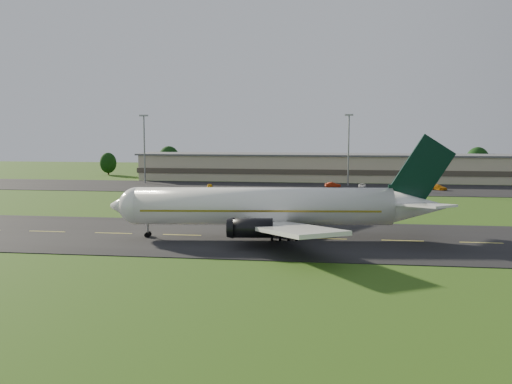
# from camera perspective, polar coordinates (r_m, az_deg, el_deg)

# --- Properties ---
(ground) EXTENTS (360.00, 360.00, 0.00)m
(ground) POSITION_cam_1_polar(r_m,az_deg,el_deg) (85.32, 7.06, -4.72)
(ground) COLOR #254411
(ground) RESTS_ON ground
(taxiway) EXTENTS (220.00, 30.00, 0.10)m
(taxiway) POSITION_cam_1_polar(r_m,az_deg,el_deg) (85.31, 7.06, -4.69)
(taxiway) COLOR black
(taxiway) RESTS_ON ground
(apron) EXTENTS (260.00, 30.00, 0.10)m
(apron) POSITION_cam_1_polar(r_m,az_deg,el_deg) (156.58, 7.41, 0.36)
(apron) COLOR black
(apron) RESTS_ON ground
(airliner) EXTENTS (51.22, 41.91, 15.57)m
(airliner) POSITION_cam_1_polar(r_m,az_deg,el_deg) (85.16, 1.36, -1.51)
(airliner) COLOR white
(airliner) RESTS_ON ground
(terminal) EXTENTS (145.00, 16.00, 8.40)m
(terminal) POSITION_cam_1_polar(r_m,az_deg,el_deg) (180.42, 9.51, 2.37)
(terminal) COLOR #C1B593
(terminal) RESTS_ON ground
(light_mast_west) EXTENTS (2.40, 1.20, 20.35)m
(light_mast_west) POSITION_cam_1_polar(r_m,az_deg,el_deg) (173.03, -11.12, 5.07)
(light_mast_west) COLOR gray
(light_mast_west) RESTS_ON ground
(light_mast_centre) EXTENTS (2.40, 1.20, 20.35)m
(light_mast_centre) POSITION_cam_1_polar(r_m,az_deg,el_deg) (163.82, 9.25, 5.04)
(light_mast_centre) COLOR gray
(light_mast_centre) RESTS_ON ground
(tree_line) EXTENTS (197.66, 9.09, 10.44)m
(tree_line) POSITION_cam_1_polar(r_m,az_deg,el_deg) (193.05, 17.37, 2.75)
(tree_line) COLOR black
(tree_line) RESTS_ON ground
(service_vehicle_a) EXTENTS (2.43, 4.10, 1.31)m
(service_vehicle_a) POSITION_cam_1_polar(r_m,az_deg,el_deg) (154.71, -4.64, 0.58)
(service_vehicle_a) COLOR #C28E0B
(service_vehicle_a) RESTS_ON apron
(service_vehicle_b) EXTENTS (4.49, 2.49, 1.40)m
(service_vehicle_b) POSITION_cam_1_polar(r_m,az_deg,el_deg) (159.07, 7.69, 0.72)
(service_vehicle_b) COLOR #9F230A
(service_vehicle_b) RESTS_ON apron
(service_vehicle_c) EXTENTS (2.20, 4.44, 1.21)m
(service_vehicle_c) POSITION_cam_1_polar(r_m,az_deg,el_deg) (158.89, 10.58, 0.63)
(service_vehicle_c) COLOR silver
(service_vehicle_c) RESTS_ON apron
(service_vehicle_d) EXTENTS (5.16, 4.98, 1.48)m
(service_vehicle_d) POSITION_cam_1_polar(r_m,az_deg,el_deg) (158.42, 17.72, 0.47)
(service_vehicle_d) COLOR orange
(service_vehicle_d) RESTS_ON apron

